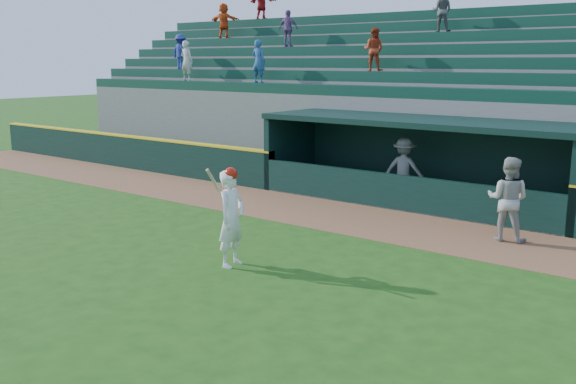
# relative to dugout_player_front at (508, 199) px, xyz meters

# --- Properties ---
(ground) EXTENTS (120.00, 120.00, 0.00)m
(ground) POSITION_rel_dugout_player_front_xyz_m (-3.48, -5.30, -0.97)
(ground) COLOR #214C13
(ground) RESTS_ON ground
(warning_track) EXTENTS (40.00, 3.00, 0.01)m
(warning_track) POSITION_rel_dugout_player_front_xyz_m (-3.48, -0.40, -0.97)
(warning_track) COLOR brown
(warning_track) RESTS_ON ground
(field_wall_left) EXTENTS (15.50, 0.30, 1.20)m
(field_wall_left) POSITION_rel_dugout_player_front_xyz_m (-15.73, 1.25, -0.37)
(field_wall_left) COLOR black
(field_wall_left) RESTS_ON ground
(wall_stripe_left) EXTENTS (15.50, 0.32, 0.06)m
(wall_stripe_left) POSITION_rel_dugout_player_front_xyz_m (-15.73, 1.25, 0.26)
(wall_stripe_left) COLOR yellow
(wall_stripe_left) RESTS_ON field_wall_left
(dugout_player_front) EXTENTS (1.04, 0.86, 1.94)m
(dugout_player_front) POSITION_rel_dugout_player_front_xyz_m (0.00, 0.00, 0.00)
(dugout_player_front) COLOR #A5A5A0
(dugout_player_front) RESTS_ON ground
(dugout_player_inside) EXTENTS (1.32, 0.94, 1.86)m
(dugout_player_inside) POSITION_rel_dugout_player_front_xyz_m (-3.97, 2.53, -0.04)
(dugout_player_inside) COLOR #A1A19B
(dugout_player_inside) RESTS_ON ground
(dugout) EXTENTS (9.40, 2.80, 2.46)m
(dugout) POSITION_rel_dugout_player_front_xyz_m (-3.48, 2.71, 0.39)
(dugout) COLOR slate
(dugout) RESTS_ON ground
(stands) EXTENTS (34.50, 6.25, 7.60)m
(stands) POSITION_rel_dugout_player_front_xyz_m (-3.51, 7.27, 1.43)
(stands) COLOR slate
(stands) RESTS_ON ground
(batter_at_plate) EXTENTS (0.57, 0.87, 2.03)m
(batter_at_plate) POSITION_rel_dugout_player_front_xyz_m (-3.72, -5.23, 0.03)
(batter_at_plate) COLOR white
(batter_at_plate) RESTS_ON ground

